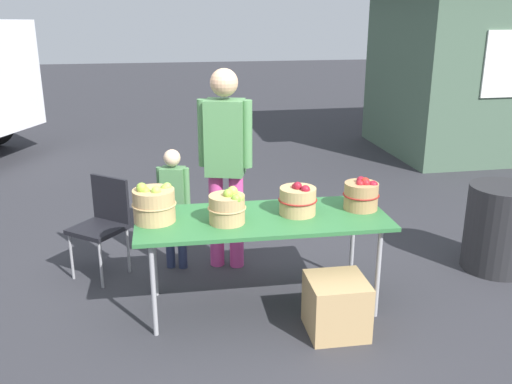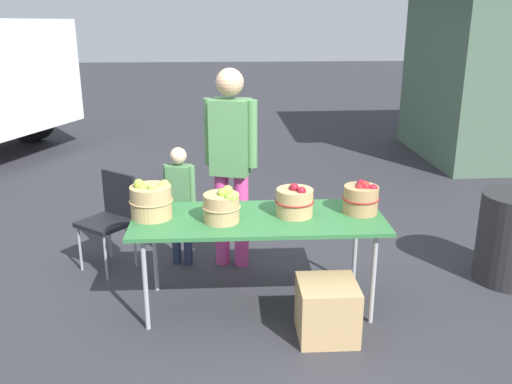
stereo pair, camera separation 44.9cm
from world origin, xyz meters
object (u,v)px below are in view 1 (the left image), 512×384
at_px(apple_basket_red_0, 298,200).
at_px(produce_crate, 336,306).
at_px(apple_basket_green_0, 154,204).
at_px(child_customer, 174,200).
at_px(apple_basket_green_1, 228,207).
at_px(vendor_adult, 225,154).
at_px(trash_barrel, 499,228).
at_px(apple_basket_red_1, 361,194).
at_px(folding_chair, 103,219).
at_px(market_table, 262,222).

distance_m(apple_basket_red_0, produce_crate, 0.84).
bearing_deg(produce_crate, apple_basket_green_0, 158.44).
relative_size(apple_basket_red_0, child_customer, 0.27).
xyz_separation_m(apple_basket_green_1, vendor_adult, (0.08, 0.84, 0.18)).
height_order(apple_basket_green_0, trash_barrel, apple_basket_green_0).
xyz_separation_m(apple_basket_green_1, apple_basket_red_1, (1.06, 0.13, 0.00)).
xyz_separation_m(apple_basket_red_1, vendor_adult, (-0.99, 0.72, 0.18)).
distance_m(apple_basket_red_0, trash_barrel, 2.00).
height_order(vendor_adult, folding_chair, vendor_adult).
bearing_deg(produce_crate, apple_basket_red_1, 57.47).
bearing_deg(child_customer, trash_barrel, -173.24).
height_order(apple_basket_green_1, trash_barrel, apple_basket_green_1).
bearing_deg(folding_chair, produce_crate, 2.39).
distance_m(child_customer, trash_barrel, 2.89).
bearing_deg(apple_basket_green_0, trash_barrel, 5.45).
distance_m(vendor_adult, trash_barrel, 2.52).
distance_m(apple_basket_green_0, trash_barrel, 3.05).
height_order(apple_basket_green_1, apple_basket_red_1, apple_basket_green_1).
distance_m(apple_basket_red_1, child_customer, 1.64).
bearing_deg(child_customer, vendor_adult, -167.22).
bearing_deg(vendor_adult, folding_chair, 15.18).
xyz_separation_m(apple_basket_green_1, trash_barrel, (2.47, 0.40, -0.48)).
height_order(apple_basket_red_0, vendor_adult, vendor_adult).
relative_size(child_customer, trash_barrel, 1.42).
bearing_deg(market_table, apple_basket_red_1, 3.92).
xyz_separation_m(apple_basket_green_1, produce_crate, (0.74, -0.38, -0.66)).
relative_size(apple_basket_green_0, vendor_adult, 0.18).
height_order(market_table, child_customer, child_customer).
distance_m(apple_basket_red_0, folding_chair, 1.76).
distance_m(apple_basket_red_1, produce_crate, 0.90).
bearing_deg(child_customer, market_table, 145.27).
xyz_separation_m(apple_basket_red_0, vendor_adult, (-0.47, 0.75, 0.18)).
xyz_separation_m(apple_basket_red_1, folding_chair, (-2.06, 0.74, -0.36)).
bearing_deg(apple_basket_red_0, trash_barrel, 9.02).
distance_m(apple_basket_green_0, apple_basket_red_1, 1.59).
xyz_separation_m(apple_basket_red_0, trash_barrel, (1.92, 0.30, -0.48)).
bearing_deg(apple_basket_green_0, folding_chair, 121.81).
bearing_deg(apple_basket_red_1, folding_chair, 160.28).
xyz_separation_m(child_customer, trash_barrel, (2.84, -0.47, -0.26)).
relative_size(apple_basket_green_1, child_customer, 0.26).
relative_size(apple_basket_red_1, trash_barrel, 0.37).
distance_m(apple_basket_red_1, trash_barrel, 1.51).
relative_size(apple_basket_red_0, apple_basket_red_1, 1.05).
relative_size(vendor_adult, produce_crate, 4.28).
bearing_deg(apple_basket_green_0, apple_basket_green_1, -12.46).
height_order(folding_chair, trash_barrel, folding_chair).
relative_size(market_table, produce_crate, 4.57).
relative_size(apple_basket_green_1, folding_chair, 0.33).
bearing_deg(vendor_adult, apple_basket_red_0, 138.64).
bearing_deg(trash_barrel, market_table, -171.51).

